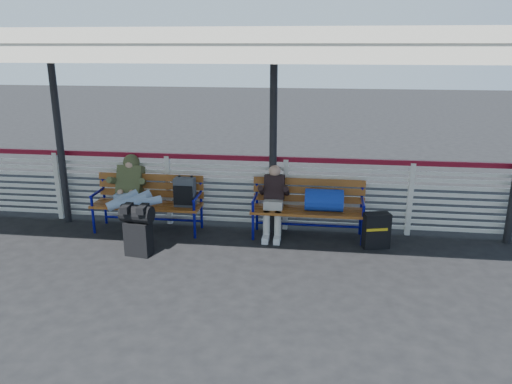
# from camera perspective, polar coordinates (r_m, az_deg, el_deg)

# --- Properties ---
(ground) EXTENTS (60.00, 60.00, 0.00)m
(ground) POSITION_cam_1_polar(r_m,az_deg,el_deg) (7.17, -14.26, -8.66)
(ground) COLOR black
(ground) RESTS_ON ground
(fence) EXTENTS (12.08, 0.08, 1.24)m
(fence) POSITION_cam_1_polar(r_m,az_deg,el_deg) (8.62, -9.98, 0.60)
(fence) COLOR silver
(fence) RESTS_ON ground
(canopy) EXTENTS (12.60, 3.60, 3.16)m
(canopy) POSITION_cam_1_polar(r_m,az_deg,el_deg) (7.32, -13.43, 16.50)
(canopy) COLOR silver
(canopy) RESTS_ON ground
(luggage_stack) EXTENTS (0.50, 0.32, 0.77)m
(luggage_stack) POSITION_cam_1_polar(r_m,az_deg,el_deg) (7.48, -13.36, -4.03)
(luggage_stack) COLOR black
(luggage_stack) RESTS_ON ground
(bench_left) EXTENTS (1.80, 0.56, 0.93)m
(bench_left) POSITION_cam_1_polar(r_m,az_deg,el_deg) (8.34, -10.93, -0.45)
(bench_left) COLOR #A55320
(bench_left) RESTS_ON ground
(bench_right) EXTENTS (1.80, 0.56, 0.92)m
(bench_right) POSITION_cam_1_polar(r_m,az_deg,el_deg) (7.95, 6.92, -1.10)
(bench_right) COLOR #A55320
(bench_right) RESTS_ON ground
(traveler_man) EXTENTS (0.94, 1.64, 0.77)m
(traveler_man) POSITION_cam_1_polar(r_m,az_deg,el_deg) (8.13, -14.07, -0.46)
(traveler_man) COLOR #92ACC5
(traveler_man) RESTS_ON ground
(companion_person) EXTENTS (0.32, 0.66, 1.15)m
(companion_person) POSITION_cam_1_polar(r_m,az_deg,el_deg) (7.96, 2.01, -0.97)
(companion_person) COLOR beige
(companion_person) RESTS_ON ground
(suitcase_side) EXTENTS (0.44, 0.33, 0.55)m
(suitcase_side) POSITION_cam_1_polar(r_m,az_deg,el_deg) (7.82, 13.57, -4.29)
(suitcase_side) COLOR black
(suitcase_side) RESTS_ON ground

